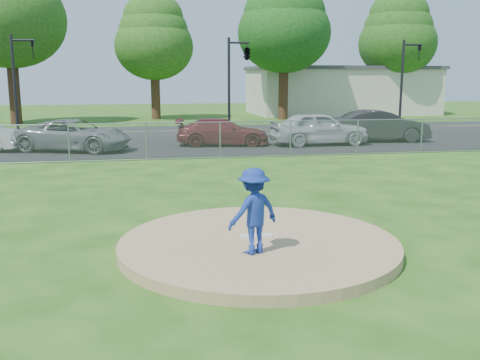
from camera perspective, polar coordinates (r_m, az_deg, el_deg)
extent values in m
plane|color=#204B10|center=(20.09, -4.12, 1.42)|extent=(120.00, 120.00, 0.00)
cylinder|color=#9F8057|center=(10.44, 1.99, -6.90)|extent=(5.40, 5.40, 0.20)
cube|color=white|center=(10.59, 1.77, -5.96)|extent=(0.60, 0.15, 0.04)
cube|color=gray|center=(21.96, -4.72, 4.19)|extent=(40.00, 0.06, 1.50)
cube|color=black|center=(26.50, -5.67, 3.70)|extent=(50.00, 8.00, 0.01)
cube|color=black|center=(33.93, -6.74, 5.23)|extent=(60.00, 7.00, 0.01)
cube|color=beige|center=(51.06, 10.57, 9.23)|extent=(16.00, 9.00, 4.00)
cube|color=#3F3F42|center=(51.05, 10.66, 11.64)|extent=(16.40, 9.40, 0.30)
cylinder|color=#331E12|center=(41.67, -22.94, 8.86)|extent=(0.78, 0.78, 4.90)
ellipsoid|color=#1F4D14|center=(41.85, -23.45, 15.43)|extent=(7.84, 7.84, 6.66)
cylinder|color=#3B2315|center=(43.74, -8.99, 8.94)|extent=(0.72, 0.72, 3.85)
ellipsoid|color=#225216|center=(43.79, -9.14, 13.88)|extent=(6.16, 6.16, 5.24)
ellipsoid|color=#225216|center=(43.86, -9.19, 15.29)|extent=(5.42, 5.42, 4.61)
ellipsoid|color=#225216|center=(43.96, -9.23, 16.69)|extent=(4.68, 4.68, 3.98)
cylinder|color=#382114|center=(43.18, 4.64, 9.48)|extent=(0.76, 0.76, 4.55)
ellipsoid|color=#134713|center=(43.31, 4.73, 15.39)|extent=(7.28, 7.28, 6.19)
ellipsoid|color=#134713|center=(43.43, 4.76, 17.06)|extent=(6.41, 6.41, 5.45)
cylinder|color=#3B2315|center=(49.90, 16.17, 9.07)|extent=(0.74, 0.74, 4.20)
ellipsoid|color=#1C4A13|center=(49.98, 16.42, 13.79)|extent=(6.72, 6.72, 5.71)
ellipsoid|color=#1C4A13|center=(50.06, 16.50, 15.13)|extent=(5.91, 5.91, 5.03)
ellipsoid|color=#1C4A13|center=(50.17, 16.57, 16.47)|extent=(5.11, 5.11, 4.34)
cylinder|color=black|center=(32.44, -22.89, 9.16)|extent=(0.16, 0.16, 5.60)
cylinder|color=black|center=(32.38, -22.16, 13.65)|extent=(1.20, 0.12, 0.12)
imported|color=black|center=(32.26, -21.24, 12.83)|extent=(0.16, 0.20, 1.00)
cylinder|color=black|center=(32.12, -1.19, 9.99)|extent=(0.16, 0.16, 5.60)
cylinder|color=black|center=(32.28, -0.12, 14.44)|extent=(1.20, 0.12, 0.12)
imported|color=black|center=(32.35, 0.74, 13.54)|extent=(0.53, 2.48, 1.00)
cylinder|color=black|center=(35.58, 16.84, 9.62)|extent=(0.16, 0.16, 5.60)
cylinder|color=black|center=(35.91, 17.94, 13.56)|extent=(1.20, 0.12, 0.12)
imported|color=black|center=(36.11, 18.58, 12.71)|extent=(0.16, 0.20, 1.00)
imported|color=navy|center=(9.44, 1.46, -3.33)|extent=(1.14, 0.92, 1.54)
cone|color=#FF430D|center=(26.12, -21.26, 3.79)|extent=(0.41, 0.41, 0.79)
imported|color=slate|center=(25.45, -17.24, 4.59)|extent=(5.61, 4.01, 1.42)
imported|color=maroon|center=(26.35, -1.87, 5.15)|extent=(4.75, 2.49, 1.31)
imported|color=#BABDBF|center=(26.81, 8.42, 5.49)|extent=(4.88, 2.07, 1.65)
imported|color=black|center=(28.92, 14.72, 5.62)|extent=(5.07, 2.21, 1.62)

